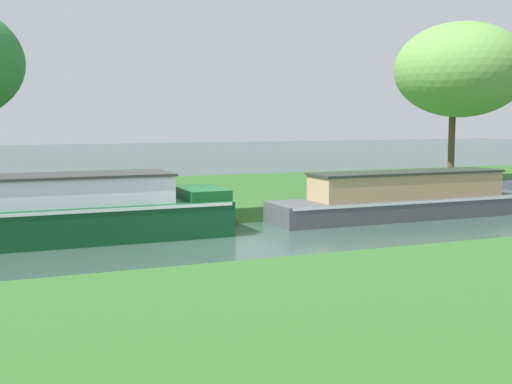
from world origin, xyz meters
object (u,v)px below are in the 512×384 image
at_px(slate_narrowboat, 420,198).
at_px(willow_tree_centre, 461,70).
at_px(mooring_post_far, 40,199).
at_px(forest_barge, 41,210).

xyz_separation_m(slate_narrowboat, willow_tree_centre, (4.71, 4.14, 3.92)).
height_order(slate_narrowboat, mooring_post_far, slate_narrowboat).
bearing_deg(forest_barge, willow_tree_centre, 15.63).
bearing_deg(mooring_post_far, willow_tree_centre, 10.19).
distance_m(slate_narrowboat, mooring_post_far, 10.10).
relative_size(forest_barge, slate_narrowboat, 0.91).
relative_size(forest_barge, mooring_post_far, 10.61).
xyz_separation_m(slate_narrowboat, mooring_post_far, (-9.99, 1.50, 0.26)).
height_order(slate_narrowboat, willow_tree_centre, willow_tree_centre).
distance_m(forest_barge, willow_tree_centre, 15.83).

